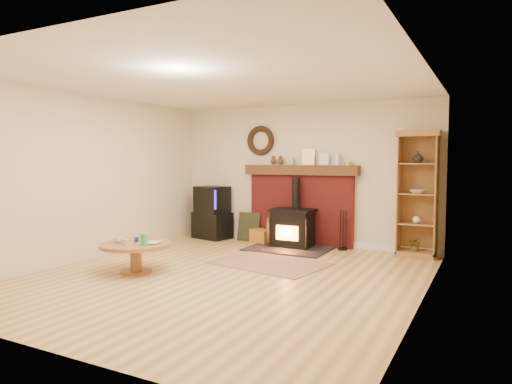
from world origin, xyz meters
The scene contains 11 objects.
ground centered at (0.00, 0.00, 0.00)m, with size 5.50×5.50×0.00m, color #B4834B.
room_shell centered at (-0.02, 0.09, 1.72)m, with size 5.02×5.52×2.61m.
chimney_breast centered at (0.00, 2.67, 0.80)m, with size 2.20×0.22×1.78m.
wood_stove centered at (0.00, 2.27, 0.34)m, with size 1.40×1.00×1.26m.
area_rug centered at (0.18, 0.96, 0.01)m, with size 1.65×1.14×0.01m, color brown.
tv_unit centered at (-1.82, 2.47, 0.50)m, with size 0.80×0.63×1.05m.
curio_cabinet centered at (2.09, 2.56, 1.02)m, with size 0.66×0.47×2.05m.
firelog_box centered at (-0.67, 2.40, 0.13)m, with size 0.43×0.27×0.27m, color #CDC007.
leaning_painting centered at (-1.03, 2.55, 0.28)m, with size 0.46×0.03×0.56m, color black.
fire_tools centered at (0.87, 2.50, 0.13)m, with size 0.16×0.16×0.70m.
coffee_table centered at (-1.23, -0.40, 0.34)m, with size 0.98×0.98×0.58m.
Camera 1 is at (3.17, -5.19, 1.57)m, focal length 32.00 mm.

